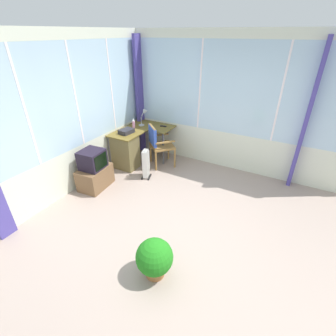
{
  "coord_description": "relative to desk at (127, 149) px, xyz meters",
  "views": [
    {
      "loc": [
        -2.54,
        -1.16,
        2.71
      ],
      "look_at": [
        0.71,
        0.63,
        0.62
      ],
      "focal_mm": 26.01,
      "sensor_mm": 36.0,
      "label": 1
    }
  ],
  "objects": [
    {
      "name": "curtain_corner",
      "position": [
        0.93,
        0.24,
        0.91
      ],
      "size": [
        0.25,
        0.07,
        2.67
      ],
      "primitive_type": "cube",
      "rotation": [
        0.0,
        0.0,
        0.0
      ],
      "color": "#4A4094",
      "rests_on": "ground"
    },
    {
      "name": "potted_plant",
      "position": [
        -2.17,
        -2.04,
        -0.13
      ],
      "size": [
        0.46,
        0.46,
        0.55
      ],
      "color": "#995F35",
      "rests_on": "ground"
    },
    {
      "name": "wooden_armchair",
      "position": [
        0.34,
        -0.57,
        0.18
      ],
      "size": [
        0.68,
        0.68,
        0.95
      ],
      "color": "olive",
      "rests_on": "ground"
    },
    {
      "name": "tv_on_stand",
      "position": [
        -1.0,
        0.04,
        -0.08
      ],
      "size": [
        0.68,
        0.49,
        0.79
      ],
      "color": "brown",
      "rests_on": "ground"
    },
    {
      "name": "desk",
      "position": [
        0.0,
        0.0,
        0.0
      ],
      "size": [
        1.31,
        1.03,
        0.78
      ],
      "color": "brown",
      "rests_on": "ground"
    },
    {
      "name": "north_window_panel",
      "position": [
        -1.34,
        0.37,
        0.96
      ],
      "size": [
        4.75,
        0.07,
        2.77
      ],
      "color": "silver",
      "rests_on": "ground"
    },
    {
      "name": "space_heater",
      "position": [
        -0.21,
        -0.64,
        -0.1
      ],
      "size": [
        0.29,
        0.23,
        0.63
      ],
      "color": "silver",
      "rests_on": "ground"
    },
    {
      "name": "ground",
      "position": [
        -1.34,
        -2.02,
        -0.45
      ],
      "size": [
        5.75,
        5.72,
        0.06
      ],
      "primitive_type": "cube",
      "color": "gray"
    },
    {
      "name": "desk_lamp",
      "position": [
        0.69,
        -0.04,
        0.61
      ],
      "size": [
        0.23,
        0.2,
        0.39
      ],
      "color": "#B2B7BC",
      "rests_on": "desk"
    },
    {
      "name": "paper_tray",
      "position": [
        0.04,
        0.01,
        0.4
      ],
      "size": [
        0.33,
        0.26,
        0.09
      ],
      "primitive_type": "cube",
      "rotation": [
        0.0,
        0.0,
        -0.12
      ],
      "color": "#29282E",
      "rests_on": "desk"
    },
    {
      "name": "tv_remote",
      "position": [
        0.79,
        -0.48,
        0.36
      ],
      "size": [
        0.07,
        0.16,
        0.02
      ],
      "primitive_type": "cube",
      "rotation": [
        0.0,
        0.0,
        0.16
      ],
      "color": "black",
      "rests_on": "desk"
    },
    {
      "name": "spray_bottle",
      "position": [
        0.4,
        0.08,
        0.46
      ],
      "size": [
        0.06,
        0.06,
        0.22
      ],
      "color": "#DA90BE",
      "rests_on": "desk"
    },
    {
      "name": "east_window_panel",
      "position": [
        1.06,
        -2.02,
        0.96
      ],
      "size": [
        0.07,
        4.72,
        2.77
      ],
      "color": "silver",
      "rests_on": "ground"
    },
    {
      "name": "curtain_east_far",
      "position": [
        0.98,
        -3.32,
        0.91
      ],
      "size": [
        0.25,
        0.07,
        2.67
      ],
      "primitive_type": "cube",
      "rotation": [
        0.0,
        0.0,
        -0.0
      ],
      "color": "#4A4094",
      "rests_on": "ground"
    }
  ]
}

